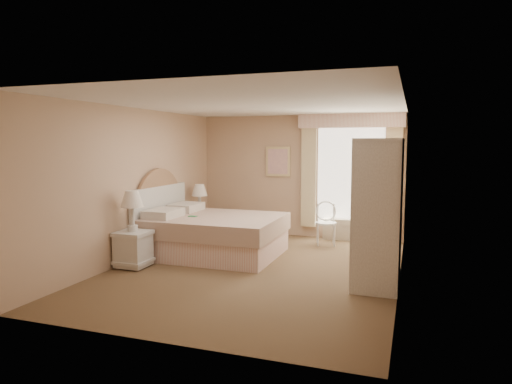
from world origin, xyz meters
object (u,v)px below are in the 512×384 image
at_px(bed, 207,233).
at_px(nightstand_far, 200,218).
at_px(armoire, 379,224).
at_px(nightstand_near, 133,239).
at_px(cafe_chair, 326,219).
at_px(round_table, 379,221).

distance_m(bed, nightstand_far, 1.40).
relative_size(bed, armoire, 1.15).
distance_m(nightstand_near, cafe_chair, 3.64).
relative_size(nightstand_near, armoire, 0.60).
bearing_deg(cafe_chair, nightstand_near, -147.10).
bearing_deg(bed, nightstand_near, -122.40).
relative_size(nightstand_near, round_table, 1.50).
height_order(nightstand_near, armoire, armoire).
height_order(bed, nightstand_near, bed).
bearing_deg(nightstand_near, nightstand_far, 90.00).
bearing_deg(round_table, bed, -155.17).
distance_m(nightstand_near, nightstand_far, 2.34).
bearing_deg(cafe_chair, bed, -153.76).
bearing_deg(round_table, nightstand_far, -178.39).
relative_size(cafe_chair, armoire, 0.42).
bearing_deg(bed, nightstand_far, 121.43).
relative_size(bed, cafe_chair, 2.77).
xyz_separation_m(nightstand_far, armoire, (3.65, -1.95, 0.41)).
xyz_separation_m(nightstand_far, cafe_chair, (2.52, 0.29, 0.07)).
height_order(nightstand_near, nightstand_far, nightstand_near).
distance_m(bed, armoire, 3.05).
relative_size(nightstand_near, cafe_chair, 1.43).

